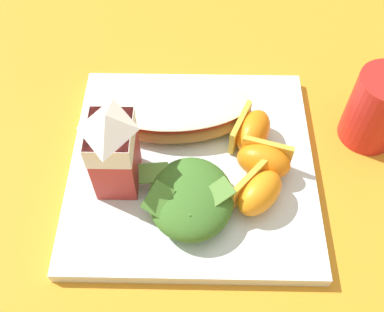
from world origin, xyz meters
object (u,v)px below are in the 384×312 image
milk_carton (113,147)px  orange_wedge_middle (264,160)px  white_plate (192,165)px  orange_wedge_front (258,192)px  green_salad_pile (186,198)px  drinking_red_cup (377,109)px  orange_wedge_rear (252,131)px  cheesy_pizza_bread (182,113)px

milk_carton → orange_wedge_middle: size_ratio=1.62×
white_plate → orange_wedge_front: orange_wedge_front is taller
green_salad_pile → drinking_red_cup: size_ratio=1.09×
orange_wedge_rear → cheesy_pizza_bread: bearing=72.0°
cheesy_pizza_bread → milk_carton: 0.11m
drinking_red_cup → orange_wedge_rear: bearing=100.2°
orange_wedge_middle → drinking_red_cup: drinking_red_cup is taller
cheesy_pizza_bread → orange_wedge_middle: bearing=-125.9°
green_salad_pile → orange_wedge_rear: green_salad_pile is taller
cheesy_pizza_bread → milk_carton: size_ratio=1.62×
orange_wedge_middle → drinking_red_cup: 0.15m
milk_carton → drinking_red_cup: milk_carton is taller
cheesy_pizza_bread → green_salad_pile: (-0.12, -0.01, 0.00)m
milk_carton → orange_wedge_rear: milk_carton is taller
green_salad_pile → milk_carton: (0.04, 0.08, 0.04)m
orange_wedge_middle → drinking_red_cup: bearing=-63.7°
white_plate → green_salad_pile: 0.07m
milk_carton → orange_wedge_rear: size_ratio=1.59×
drinking_red_cup → orange_wedge_middle: bearing=116.3°
orange_wedge_front → drinking_red_cup: bearing=-53.3°
cheesy_pizza_bread → milk_carton: bearing=140.3°
milk_carton → orange_wedge_middle: (0.01, -0.16, -0.04)m
white_plate → orange_wedge_rear: bearing=-66.7°
cheesy_pizza_bread → orange_wedge_front: bearing=-142.1°
white_plate → drinking_red_cup: (0.06, -0.22, 0.04)m
milk_carton → orange_wedge_front: 0.16m
green_salad_pile → drinking_red_cup: (0.12, -0.22, 0.01)m
drinking_red_cup → green_salad_pile: bearing=117.9°
drinking_red_cup → cheesy_pizza_bread: bearing=90.0°
cheesy_pizza_bread → green_salad_pile: 0.12m
green_salad_pile → orange_wedge_rear: bearing=-39.1°
cheesy_pizza_bread → milk_carton: milk_carton is taller
orange_wedge_front → orange_wedge_rear: size_ratio=0.99×
white_plate → drinking_red_cup: 0.23m
orange_wedge_front → drinking_red_cup: size_ratio=0.73×
cheesy_pizza_bread → orange_wedge_rear: size_ratio=2.57×
cheesy_pizza_bread → orange_wedge_rear: (-0.03, -0.08, 0.00)m
orange_wedge_front → drinking_red_cup: 0.18m
cheesy_pizza_bread → orange_wedge_middle: (-0.07, -0.09, 0.00)m
milk_carton → orange_wedge_front: milk_carton is taller
cheesy_pizza_bread → white_plate: bearing=-166.6°
white_plate → orange_wedge_rear: orange_wedge_rear is taller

